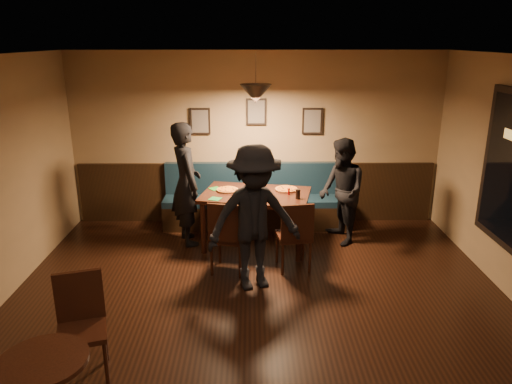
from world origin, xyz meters
TOP-DOWN VIEW (x-y plane):
  - floor at (0.00, 0.00)m, footprint 7.00×7.00m
  - ceiling at (0.00, 0.00)m, footprint 7.00×7.00m
  - wall_back at (0.00, 3.50)m, footprint 6.00×0.00m
  - wainscot at (0.00, 3.47)m, footprint 5.88×0.06m
  - booth_bench at (0.00, 3.20)m, footprint 3.00×0.60m
  - picture_left at (-0.90, 3.47)m, footprint 0.32×0.04m
  - picture_center at (0.00, 3.47)m, footprint 0.32×0.04m
  - picture_right at (0.90, 3.47)m, footprint 0.32×0.04m
  - pendant_lamp at (-0.02, 2.42)m, footprint 0.44×0.44m
  - dining_table at (-0.02, 2.42)m, footprint 1.69×1.27m
  - chair_near_left at (-0.38, 1.60)m, footprint 0.53×0.53m
  - chair_near_right at (0.48, 1.67)m, footprint 0.49×0.49m
  - diner_left at (-1.05, 2.57)m, footprint 0.66×0.79m
  - diner_right at (1.26, 2.55)m, footprint 0.76×0.89m
  - diner_front at (-0.05, 1.16)m, footprint 1.31×0.99m
  - pizza_a at (-0.44, 2.54)m, footprint 0.42×0.42m
  - pizza_b at (-0.01, 2.25)m, footprint 0.41×0.41m
  - pizza_c at (0.44, 2.56)m, footprint 0.39×0.39m
  - soda_glass at (0.57, 2.16)m, footprint 0.08×0.08m
  - tabasco_bottle at (0.46, 2.34)m, footprint 0.03×0.03m
  - napkin_a at (-0.62, 2.64)m, footprint 0.22×0.22m
  - napkin_b at (-0.59, 2.16)m, footprint 0.20×0.20m
  - cutlery_set at (-0.08, 2.04)m, footprint 0.17×0.10m
  - cafe_chair_far at (-1.61, -0.53)m, footprint 0.53×0.53m

SIDE VIEW (x-z plane):
  - floor at x=0.00m, z-range 0.00..0.00m
  - dining_table at x=-0.02m, z-range 0.00..0.82m
  - chair_near_right at x=0.48m, z-range 0.00..0.97m
  - cafe_chair_far at x=-1.61m, z-range 0.00..0.97m
  - wainscot at x=0.00m, z-range 0.00..1.00m
  - booth_bench at x=0.00m, z-range 0.00..1.00m
  - chair_near_left at x=-0.38m, z-range 0.00..1.00m
  - diner_right at x=1.26m, z-range 0.00..1.59m
  - cutlery_set at x=-0.08m, z-range 0.82..0.82m
  - napkin_b at x=-0.59m, z-range 0.82..0.83m
  - napkin_a at x=-0.62m, z-range 0.82..0.83m
  - pizza_b at x=-0.01m, z-range 0.82..0.85m
  - pizza_a at x=-0.44m, z-range 0.82..0.86m
  - pizza_c at x=0.44m, z-range 0.82..0.86m
  - tabasco_bottle at x=0.46m, z-range 0.82..0.94m
  - soda_glass at x=0.57m, z-range 0.82..0.96m
  - diner_front at x=-0.05m, z-range 0.00..1.80m
  - diner_left at x=-1.05m, z-range 0.00..1.84m
  - wall_back at x=0.00m, z-range -1.60..4.40m
  - picture_left at x=-0.90m, z-range 1.49..1.91m
  - picture_right at x=0.90m, z-range 1.49..1.91m
  - picture_center at x=0.00m, z-range 1.64..2.06m
  - pendant_lamp at x=-0.02m, z-range 2.12..2.38m
  - ceiling at x=0.00m, z-range 2.80..2.80m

